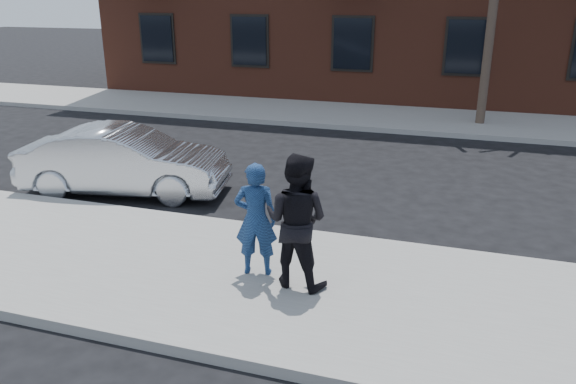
% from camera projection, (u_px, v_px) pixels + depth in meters
% --- Properties ---
extents(ground, '(100.00, 100.00, 0.00)m').
position_uv_depth(ground, '(166.00, 264.00, 8.45)').
color(ground, black).
rests_on(ground, ground).
extents(near_sidewalk, '(50.00, 3.50, 0.15)m').
position_uv_depth(near_sidewalk, '(157.00, 267.00, 8.20)').
color(near_sidewalk, gray).
rests_on(near_sidewalk, ground).
extents(near_curb, '(50.00, 0.10, 0.15)m').
position_uv_depth(near_curb, '(210.00, 222.00, 9.81)').
color(near_curb, '#999691').
rests_on(near_curb, ground).
extents(far_sidewalk, '(50.00, 3.50, 0.15)m').
position_uv_depth(far_sidewalk, '(336.00, 114.00, 18.52)').
color(far_sidewalk, gray).
rests_on(far_sidewalk, ground).
extents(far_curb, '(50.00, 0.10, 0.15)m').
position_uv_depth(far_curb, '(323.00, 126.00, 16.90)').
color(far_curb, '#999691').
rests_on(far_curb, ground).
extents(silver_sedan, '(4.29, 2.17, 1.35)m').
position_uv_depth(silver_sedan, '(124.00, 161.00, 11.25)').
color(silver_sedan, '#B7BABF').
rests_on(silver_sedan, ground).
extents(man_hoodie, '(0.66, 0.53, 1.61)m').
position_uv_depth(man_hoodie, '(256.00, 219.00, 7.63)').
color(man_hoodie, navy).
rests_on(man_hoodie, near_sidewalk).
extents(man_peacoat, '(0.96, 0.80, 1.82)m').
position_uv_depth(man_peacoat, '(296.00, 221.00, 7.30)').
color(man_peacoat, black).
rests_on(man_peacoat, near_sidewalk).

